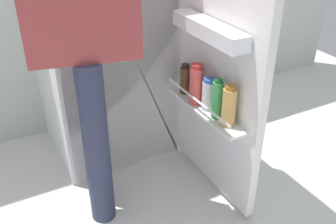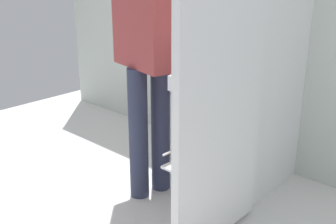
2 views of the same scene
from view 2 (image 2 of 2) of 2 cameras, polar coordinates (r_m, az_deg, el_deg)
ground_plane at (r=2.62m, az=1.06°, el=-12.98°), size 5.06×5.06×0.00m
refrigerator at (r=2.67m, az=9.13°, el=7.60°), size 0.74×1.32×1.74m
person at (r=2.43m, az=-2.65°, el=10.45°), size 0.57×0.83×1.69m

